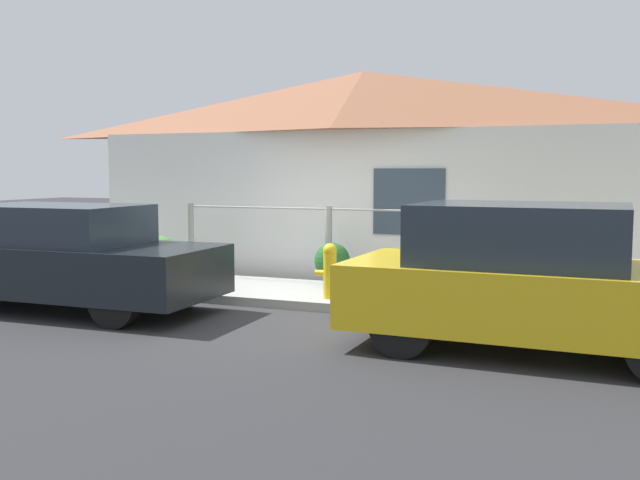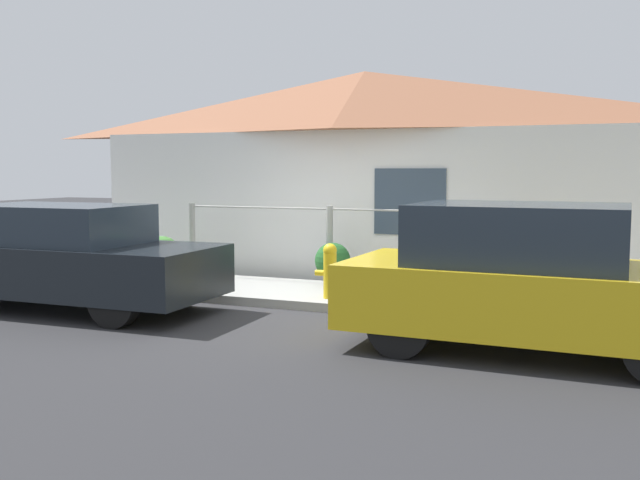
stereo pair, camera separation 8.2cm
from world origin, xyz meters
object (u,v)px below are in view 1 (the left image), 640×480
car_left (63,257)px  fire_hydrant (330,270)px  car_right (530,279)px  potted_plant_by_fence (161,256)px  potted_plant_near_hydrant (332,262)px

car_left → fire_hydrant: bearing=23.4°
car_right → fire_hydrant: (-2.67, 1.42, -0.23)m
car_left → fire_hydrant: car_left is taller
fire_hydrant → potted_plant_by_fence: size_ratio=1.09×
potted_plant_by_fence → car_left: bearing=-93.7°
car_left → fire_hydrant: 3.48m
car_right → potted_plant_near_hydrant: 3.77m
fire_hydrant → potted_plant_near_hydrant: bearing=108.7°
car_right → fire_hydrant: 3.04m
fire_hydrant → car_right: bearing=-28.0°
fire_hydrant → potted_plant_by_fence: fire_hydrant is taller
potted_plant_near_hydrant → potted_plant_by_fence: bearing=-174.1°
car_right → potted_plant_by_fence: 6.07m
fire_hydrant → potted_plant_by_fence: (-3.04, 0.59, -0.02)m
car_left → potted_plant_near_hydrant: bearing=37.9°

